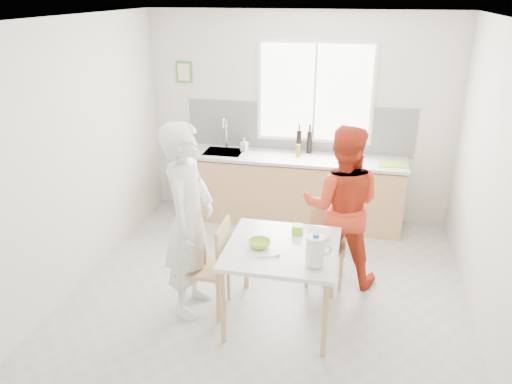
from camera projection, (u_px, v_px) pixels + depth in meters
ground at (264, 303)px, 5.01m from camera, size 4.50×4.50×0.00m
room_shell at (265, 146)px, 4.39m from camera, size 4.50×4.50×4.50m
window at (315, 93)px, 6.34m from camera, size 1.50×0.06×1.30m
backsplash at (298, 128)px, 6.57m from camera, size 3.00×0.02×0.65m
picture_frame at (184, 72)px, 6.62m from camera, size 0.22×0.03×0.28m
kitchen_counter at (293, 192)px, 6.62m from camera, size 2.84×0.64×1.37m
dining_table at (282, 254)px, 4.52m from camera, size 1.01×1.01×0.77m
chair_left at (211, 263)px, 4.73m from camera, size 0.43×0.43×0.94m
chair_far at (327, 238)px, 5.27m from camera, size 0.41×0.41×0.88m
person_white at (189, 221)px, 4.60m from camera, size 0.45×0.69×1.88m
person_red at (341, 207)px, 5.11m from camera, size 0.83×0.65×1.71m
bowl_green at (259, 244)px, 4.48m from camera, size 0.20×0.20×0.06m
bowl_white at (318, 235)px, 4.65m from camera, size 0.22×0.22×0.05m
milk_jug at (316, 250)px, 4.12m from camera, size 0.22×0.16×0.28m
green_box at (298, 229)px, 4.71m from camera, size 0.10×0.10×0.09m
spoon at (269, 256)px, 4.31m from camera, size 0.15×0.07×0.01m
cutting_board at (392, 164)px, 6.13m from camera, size 0.38×0.29×0.01m
wine_bottle_a at (299, 142)px, 6.47m from camera, size 0.07×0.07×0.32m
wine_bottle_b at (309, 142)px, 6.52m from camera, size 0.07×0.07×0.30m
jar_amber at (298, 151)px, 6.39m from camera, size 0.06×0.06×0.16m
soap_bottle at (244, 144)px, 6.61m from camera, size 0.10×0.10×0.18m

